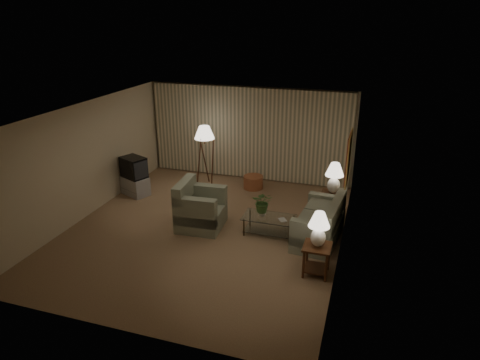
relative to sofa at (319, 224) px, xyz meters
The scene contains 16 objects.
ground 2.55m from the sofa, behind, with size 7.00×7.00×0.00m, color #9D8156.
room_shell 3.08m from the sofa, 154.25° to the left, with size 6.04×7.02×2.72m.
sofa is the anchor object (origin of this frame).
armchair 2.65m from the sofa, behind, with size 1.16×1.11×0.86m.
side_table_near 1.36m from the sofa, 83.66° to the right, with size 0.51×0.51×0.60m.
side_table_far 1.26m from the sofa, 83.16° to the left, with size 0.54×0.45×0.60m.
table_lamp_near 1.50m from the sofa, 83.66° to the right, with size 0.40×0.40×0.68m.
table_lamp_far 1.43m from the sofa, 83.16° to the left, with size 0.44×0.44×0.75m.
coffee_table 1.08m from the sofa, behind, with size 1.15×0.63×0.41m.
tv_cabinet 5.14m from the sofa, 169.09° to the left, with size 0.86×0.72×0.50m, color #99999B.
crt_tv 5.16m from the sofa, 169.09° to the left, with size 0.78×0.68×0.55m, color black.
floor_lamp 4.16m from the sofa, 147.97° to the left, with size 0.56×0.56×1.72m.
ottoman 3.19m from the sofa, 132.19° to the left, with size 0.54×0.54×0.36m, color #A75438.
vase 1.23m from the sofa, behind, with size 0.15×0.15×0.16m, color white.
flowers 1.31m from the sofa, behind, with size 0.44×0.38×0.49m, color #467534.
book 0.85m from the sofa, 166.34° to the right, with size 0.15×0.20×0.02m, color olive.
Camera 1 is at (3.37, -8.03, 4.61)m, focal length 32.00 mm.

